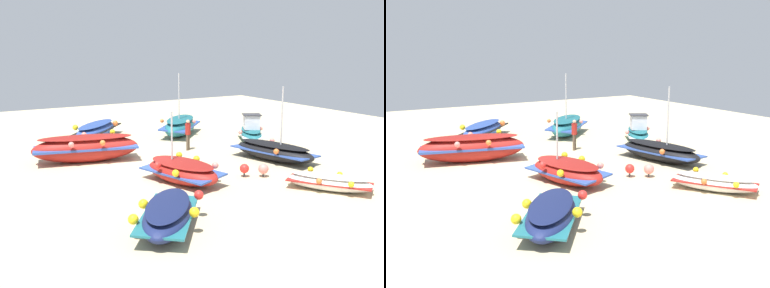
{
  "view_description": "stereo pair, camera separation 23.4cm",
  "coord_description": "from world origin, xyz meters",
  "views": [
    {
      "loc": [
        -20.25,
        9.2,
        6.0
      ],
      "look_at": [
        -0.22,
        -2.68,
        0.9
      ],
      "focal_mm": 42.96,
      "sensor_mm": 36.0,
      "label": 1
    },
    {
      "loc": [
        -20.37,
        9.0,
        6.0
      ],
      "look_at": [
        -0.22,
        -2.68,
        0.9
      ],
      "focal_mm": 42.96,
      "sensor_mm": 36.0,
      "label": 2
    }
  ],
  "objects": [
    {
      "name": "ground_plane",
      "position": [
        0.0,
        0.0,
        0.0
      ],
      "size": [
        47.31,
        47.31,
        0.0
      ],
      "primitive_type": "plane",
      "color": "#C6B289"
    },
    {
      "name": "fishing_boat_0",
      "position": [
        2.43,
        2.13,
        0.76
      ],
      "size": [
        3.01,
        5.68,
        1.46
      ],
      "rotation": [
        0.0,
        0.0,
        4.47
      ],
      "color": "maroon",
      "rests_on": "ground_plane"
    },
    {
      "name": "fishing_boat_1",
      "position": [
        -7.56,
        2.59,
        0.49
      ],
      "size": [
        4.17,
        3.71,
        1.04
      ],
      "rotation": [
        0.0,
        0.0,
        5.63
      ],
      "color": "navy",
      "rests_on": "ground_plane"
    },
    {
      "name": "fishing_boat_2",
      "position": [
        -7.38,
        -5.11,
        0.36
      ],
      "size": [
        3.64,
        3.04,
        0.75
      ],
      "rotation": [
        0.0,
        0.0,
        3.74
      ],
      "color": "white",
      "rests_on": "ground_plane"
    },
    {
      "name": "fishing_boat_3",
      "position": [
        6.15,
        -5.55,
        0.64
      ],
      "size": [
        4.53,
        4.49,
        4.17
      ],
      "rotation": [
        0.0,
        0.0,
        5.51
      ],
      "color": "#1E6670",
      "rests_on": "ground_plane"
    },
    {
      "name": "fishing_boat_4",
      "position": [
        -2.31,
        -6.43,
        0.5
      ],
      "size": [
        5.01,
        2.8,
        3.94
      ],
      "rotation": [
        0.0,
        0.0,
        0.24
      ],
      "color": "black",
      "rests_on": "ground_plane"
    },
    {
      "name": "fishing_boat_5",
      "position": [
        8.05,
        -0.35,
        0.54
      ],
      "size": [
        4.85,
        4.55,
        1.11
      ],
      "rotation": [
        0.0,
        0.0,
        2.43
      ],
      "color": "#2D4C9E",
      "rests_on": "ground_plane"
    },
    {
      "name": "fishing_boat_6",
      "position": [
        -3.3,
        -0.34,
        0.53
      ],
      "size": [
        4.28,
        2.74,
        3.15
      ],
      "rotation": [
        0.0,
        0.0,
        3.43
      ],
      "color": "maroon",
      "rests_on": "ground_plane"
    },
    {
      "name": "fishing_boat_7",
      "position": [
        2.13,
        -8.37,
        0.57
      ],
      "size": [
        3.64,
        2.79,
        1.78
      ],
      "rotation": [
        0.0,
        0.0,
        2.65
      ],
      "color": "#1E6670",
      "rests_on": "ground_plane"
    },
    {
      "name": "person_walking",
      "position": [
        2.01,
        -3.74,
        1.03
      ],
      "size": [
        0.32,
        0.32,
        1.77
      ],
      "rotation": [
        0.0,
        0.0,
        0.63
      ],
      "color": "brown",
      "rests_on": "ground_plane"
    },
    {
      "name": "mooring_buoy_0",
      "position": [
        -4.01,
        -3.23,
        0.4
      ],
      "size": [
        0.44,
        0.44,
        0.62
      ],
      "color": "#3F3F42",
      "rests_on": "ground_plane"
    },
    {
      "name": "mooring_buoy_1",
      "position": [
        -4.45,
        -3.98,
        0.39
      ],
      "size": [
        0.48,
        0.48,
        0.63
      ],
      "color": "#3F3F42",
      "rests_on": "ground_plane"
    }
  ]
}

